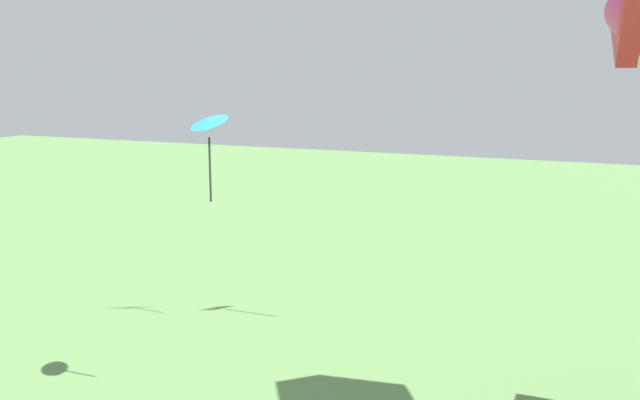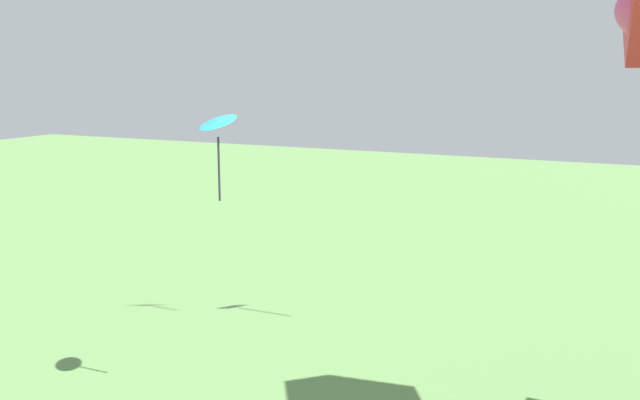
% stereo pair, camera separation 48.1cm
% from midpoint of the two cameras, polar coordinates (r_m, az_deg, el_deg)
% --- Properties ---
extents(kite_cyan_delta, '(1.14, 1.12, 2.00)m').
position_cam_midpoint_polar(kite_cyan_delta, '(16.06, -7.33, 6.03)').
color(kite_cyan_delta, '#2DB2C6').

